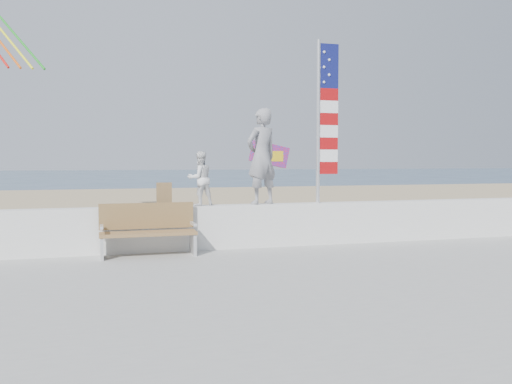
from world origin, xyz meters
TOP-DOWN VIEW (x-y plane):
  - ground at (0.00, 0.00)m, footprint 220.00×220.00m
  - sand at (0.00, 9.00)m, footprint 90.00×40.00m
  - boardwalk at (0.00, -4.00)m, footprint 50.00×12.40m
  - seawall at (0.00, 2.00)m, footprint 30.00×0.35m
  - adult at (0.38, 2.00)m, footprint 0.86×0.73m
  - child at (-0.93, 2.00)m, footprint 0.63×0.55m
  - bench at (-2.02, 1.55)m, footprint 1.80×0.57m
  - flag at (1.78, 2.00)m, footprint 0.50×0.08m
  - parafoil_kite at (1.28, 4.22)m, footprint 1.02×0.27m
  - sign at (-1.60, 2.49)m, footprint 0.32×0.07m

SIDE VIEW (x-z plane):
  - ground at x=0.00m, z-range 0.00..0.00m
  - sand at x=0.00m, z-range 0.00..0.08m
  - boardwalk at x=0.00m, z-range 0.08..0.18m
  - seawall at x=0.00m, z-range 0.18..1.08m
  - bench at x=-2.02m, z-range 0.19..1.19m
  - sign at x=-1.60m, z-range 0.21..1.67m
  - child at x=-0.93m, z-range 1.08..2.18m
  - adult at x=0.38m, z-range 1.08..3.09m
  - parafoil_kite at x=1.28m, z-range 1.80..2.50m
  - flag at x=1.78m, z-range 1.24..4.74m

